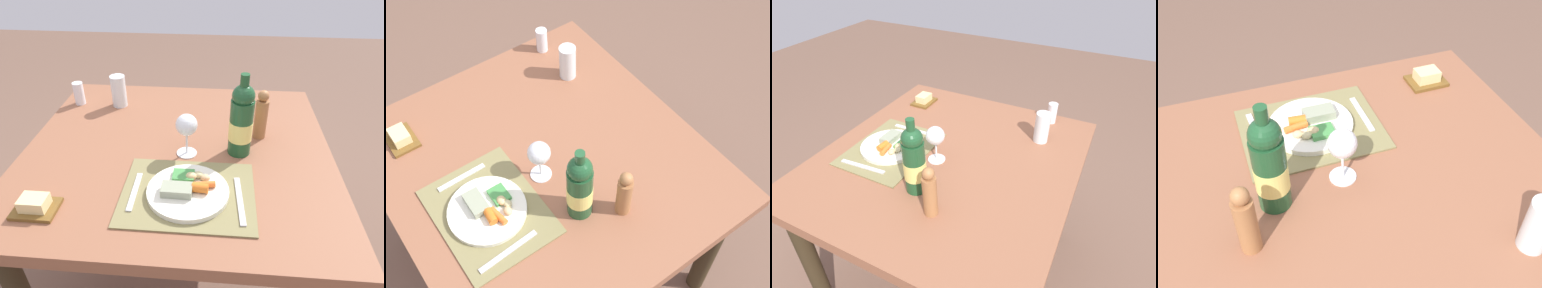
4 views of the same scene
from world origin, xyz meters
TOP-DOWN VIEW (x-y plane):
  - dining_table at (0.00, 0.00)m, footprint 1.15×1.07m
  - placemat at (0.06, -0.26)m, footprint 0.42×0.33m
  - dinner_plate at (0.06, -0.26)m, footprint 0.26×0.26m
  - fork at (-0.10, -0.27)m, footprint 0.02×0.18m
  - knife at (0.23, -0.28)m, footprint 0.03×0.21m
  - water_tumbler at (-0.31, 0.32)m, footprint 0.07×0.07m
  - wine_bottle at (0.23, -0.01)m, footprint 0.09×0.09m
  - pepper_mill at (0.31, 0.10)m, footprint 0.05×0.05m
  - wine_glass at (0.04, -0.04)m, footprint 0.08×0.08m
  - butter_dish at (-0.38, -0.37)m, footprint 0.13×0.10m

SIDE VIEW (x-z plane):
  - dining_table at x=0.00m, z-range 0.27..1.02m
  - placemat at x=0.06m, z-range 0.74..0.75m
  - fork at x=-0.10m, z-range 0.75..0.76m
  - knife at x=0.23m, z-range 0.75..0.76m
  - dinner_plate at x=0.06m, z-range 0.74..0.79m
  - butter_dish at x=-0.38m, z-range 0.74..0.79m
  - water_tumbler at x=-0.31m, z-range 0.74..0.88m
  - pepper_mill at x=0.31m, z-range 0.74..0.94m
  - wine_glass at x=0.04m, z-range 0.78..0.94m
  - wine_bottle at x=0.23m, z-range 0.72..1.03m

